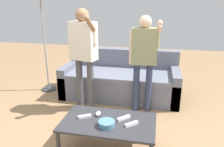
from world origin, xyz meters
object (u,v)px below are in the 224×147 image
floor_lamp (40,2)px  player_right (144,54)px  game_remote_wand_near (124,118)px  couch (121,80)px  game_remote_wand_spare (85,116)px  coffee_table (108,125)px  snack_bowl (107,124)px  game_remote_nunchuk (98,114)px  player_left (84,49)px  game_remote_wand_far (132,124)px

floor_lamp → player_right: bearing=-14.5°
game_remote_wand_near → couch: bearing=101.1°
player_right → couch: bearing=128.6°
game_remote_wand_near → player_right: bearing=82.6°
game_remote_wand_near → game_remote_wand_spare: (-0.44, -0.06, 0.00)m
game_remote_wand_near → game_remote_wand_spare: same height
coffee_table → snack_bowl: size_ratio=5.84×
coffee_table → game_remote_nunchuk: game_remote_nunchuk is taller
player_left → game_remote_wand_far: 1.42m
player_right → game_remote_wand_spare: (-0.57, -1.05, -0.52)m
player_right → player_left: player_left is taller
couch → game_remote_wand_spare: bearing=-95.0°
game_remote_wand_near → game_remote_wand_far: same height
game_remote_wand_spare → player_right: bearing=61.6°
player_left → game_remote_wand_spare: bearing=-71.4°
couch → coffee_table: couch is taller
snack_bowl → game_remote_wand_near: 0.24m
coffee_table → game_remote_wand_near: game_remote_wand_near is taller
player_left → game_remote_wand_far: bearing=-49.2°
snack_bowl → game_remote_wand_spare: size_ratio=1.22×
couch → game_remote_nunchuk: (-0.00, -1.51, 0.13)m
snack_bowl → game_remote_wand_far: 0.26m
floor_lamp → game_remote_wand_near: 2.57m
game_remote_nunchuk → player_right: size_ratio=0.06×
floor_lamp → game_remote_wand_near: floor_lamp is taller
coffee_table → floor_lamp: (-1.55, 1.54, 1.29)m
couch → floor_lamp: floor_lamp is taller
couch → player_right: bearing=-51.4°
coffee_table → couch: bearing=95.0°
floor_lamp → player_left: bearing=-31.7°
couch → coffee_table: bearing=-85.0°
snack_bowl → game_remote_wand_spare: (-0.28, 0.12, -0.01)m
game_remote_nunchuk → player_left: player_left is taller
coffee_table → game_remote_wand_near: size_ratio=7.26×
snack_bowl → game_remote_wand_spare: bearing=156.8°
game_remote_wand_near → game_remote_wand_spare: 0.44m
coffee_table → floor_lamp: floor_lamp is taller
snack_bowl → player_right: player_right is taller
floor_lamp → couch: bearing=2.5°
couch → floor_lamp: (-1.41, -0.06, 1.35)m
couch → snack_bowl: 1.72m
game_remote_wand_far → coffee_table: bearing=173.2°
coffee_table → snack_bowl: snack_bowl is taller
game_remote_nunchuk → player_left: 1.12m
game_remote_nunchuk → player_right: player_right is taller
coffee_table → game_remote_wand_near: bearing=26.3°
coffee_table → floor_lamp: bearing=135.1°
player_left → game_remote_wand_near: bearing=-49.4°
game_remote_wand_spare → game_remote_wand_far: bearing=-5.4°
coffee_table → game_remote_nunchuk: 0.19m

